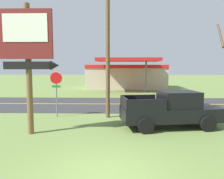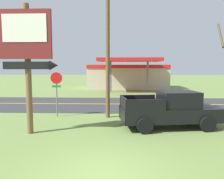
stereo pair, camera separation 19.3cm
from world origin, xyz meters
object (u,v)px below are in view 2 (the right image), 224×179
Objects in this scene: gas_station at (128,76)px; stop_sign at (56,86)px; motel_sign at (28,48)px; pickup_black_parked_on_lawn at (171,110)px; utility_pole at (108,37)px.

stop_sign is at bearing -104.54° from gas_station.
stop_sign is at bearing 87.08° from motel_sign.
motel_sign is 1.14× the size of pickup_black_parked_on_lawn.
pickup_black_parked_on_lawn is at bearing 11.65° from motel_sign.
gas_station reaches higher than pickup_black_parked_on_lawn.
pickup_black_parked_on_lawn is at bearing -19.35° from stop_sign.
stop_sign is (0.20, 3.87, -2.10)m from motel_sign.
pickup_black_parked_on_lawn is (3.51, -2.31, -4.15)m from utility_pole.
motel_sign reaches higher than gas_station.
stop_sign is 7.36m from pickup_black_parked_on_lawn.
gas_station is at bearing 77.27° from motel_sign.
pickup_black_parked_on_lawn is (6.87, -2.41, -1.06)m from stop_sign.
stop_sign is at bearing 160.65° from pickup_black_parked_on_lawn.
utility_pole is at bearing -1.76° from stop_sign.
motel_sign is at bearing -92.92° from stop_sign.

